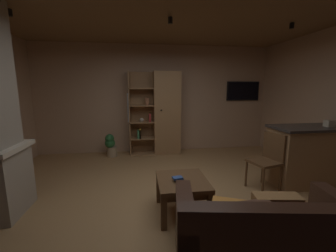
# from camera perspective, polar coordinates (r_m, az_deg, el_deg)

# --- Properties ---
(floor) EXTENTS (5.88, 5.30, 0.02)m
(floor) POSITION_cam_1_polar(r_m,az_deg,el_deg) (3.28, 1.01, -19.83)
(floor) COLOR #A37A4C
(floor) RESTS_ON ground
(wall_back) EXTENTS (6.00, 0.06, 2.68)m
(wall_back) POSITION_cam_1_polar(r_m,az_deg,el_deg) (5.52, -3.24, 7.11)
(wall_back) COLOR tan
(wall_back) RESTS_ON ground
(ceiling) EXTENTS (5.88, 5.30, 0.02)m
(ceiling) POSITION_cam_1_polar(r_m,az_deg,el_deg) (3.04, 1.19, 30.67)
(ceiling) COLOR brown
(window_pane_back) EXTENTS (0.59, 0.01, 0.74)m
(window_pane_back) POSITION_cam_1_polar(r_m,az_deg,el_deg) (5.48, -7.78, 4.85)
(window_pane_back) COLOR white
(bookshelf_cabinet) EXTENTS (1.24, 0.41, 2.02)m
(bookshelf_cabinet) POSITION_cam_1_polar(r_m,az_deg,el_deg) (5.29, -1.26, 3.27)
(bookshelf_cabinet) COLOR #997047
(bookshelf_cabinet) RESTS_ON ground
(kitchen_bar_counter) EXTENTS (1.46, 0.65, 1.00)m
(kitchen_bar_counter) POSITION_cam_1_polar(r_m,az_deg,el_deg) (4.42, 34.37, -6.44)
(kitchen_bar_counter) COLOR #997047
(kitchen_bar_counter) RESTS_ON ground
(tissue_box) EXTENTS (0.13, 0.13, 0.11)m
(tissue_box) POSITION_cam_1_polar(r_m,az_deg,el_deg) (4.38, 37.18, 0.54)
(tissue_box) COLOR #BFB299
(tissue_box) RESTS_ON kitchen_bar_counter
(leather_couch) EXTENTS (1.67, 1.09, 0.84)m
(leather_couch) POSITION_cam_1_polar(r_m,az_deg,el_deg) (2.26, 24.62, -26.94)
(leather_couch) COLOR #382116
(leather_couch) RESTS_ON ground
(coffee_table) EXTENTS (0.64, 0.69, 0.47)m
(coffee_table) POSITION_cam_1_polar(r_m,az_deg,el_deg) (2.88, 3.84, -15.69)
(coffee_table) COLOR brown
(coffee_table) RESTS_ON ground
(table_book_0) EXTENTS (0.12, 0.09, 0.03)m
(table_book_0) POSITION_cam_1_polar(r_m,az_deg,el_deg) (2.76, 3.23, -14.48)
(table_book_0) COLOR black
(table_book_0) RESTS_ON coffee_table
(table_book_1) EXTENTS (0.14, 0.11, 0.02)m
(table_book_1) POSITION_cam_1_polar(r_m,az_deg,el_deg) (2.78, 2.56, -13.70)
(table_book_1) COLOR #2D4C8C
(table_book_1) RESTS_ON coffee_table
(dining_chair) EXTENTS (0.51, 0.51, 0.92)m
(dining_chair) POSITION_cam_1_polar(r_m,az_deg,el_deg) (3.83, 25.22, -7.57)
(dining_chair) COLOR brown
(dining_chair) RESTS_ON ground
(potted_floor_plant) EXTENTS (0.28, 0.26, 0.56)m
(potted_floor_plant) POSITION_cam_1_polar(r_m,az_deg,el_deg) (5.30, -15.10, -5.00)
(potted_floor_plant) COLOR #9E896B
(potted_floor_plant) RESTS_ON ground
(wall_mounted_tv) EXTENTS (0.88, 0.06, 0.50)m
(wall_mounted_tv) POSITION_cam_1_polar(r_m,az_deg,el_deg) (6.09, 19.40, 8.83)
(wall_mounted_tv) COLOR black
(track_light_spot_0) EXTENTS (0.07, 0.07, 0.09)m
(track_light_spot_0) POSITION_cam_1_polar(r_m,az_deg,el_deg) (3.83, -36.74, 23.14)
(track_light_spot_0) COLOR black
(track_light_spot_1) EXTENTS (0.07, 0.07, 0.09)m
(track_light_spot_1) POSITION_cam_1_polar(r_m,az_deg,el_deg) (3.51, 0.61, 26.42)
(track_light_spot_1) COLOR black
(track_light_spot_2) EXTENTS (0.07, 0.07, 0.09)m
(track_light_spot_2) POSITION_cam_1_polar(r_m,az_deg,el_deg) (4.27, 30.23, 22.17)
(track_light_spot_2) COLOR black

